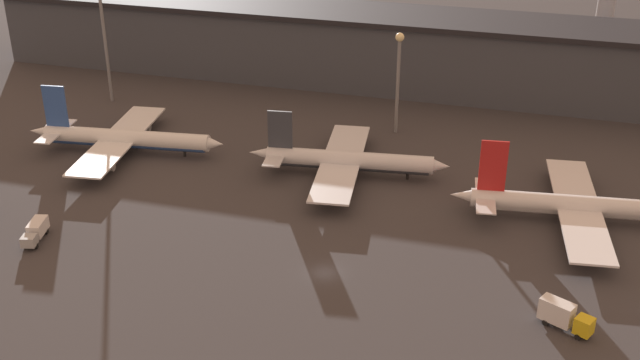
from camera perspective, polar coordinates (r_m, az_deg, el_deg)
name	(u,v)px	position (r m, az deg, el deg)	size (l,w,h in m)	color
ground	(325,273)	(120.90, 0.34, -6.62)	(600.00, 600.00, 0.00)	#383538
terminal_building	(424,52)	(193.37, 7.38, 8.98)	(214.82, 20.73, 17.81)	#3D424C
airplane_0	(124,138)	(163.22, -13.80, 2.89)	(40.18, 35.76, 13.22)	white
airplane_1	(346,161)	(149.15, 1.88, 1.39)	(37.74, 35.09, 12.04)	silver
airplane_2	(586,206)	(140.20, 18.41, -1.77)	(45.72, 37.31, 13.63)	silver
service_vehicle_1	(564,316)	(113.15, 16.96, -9.20)	(7.52, 5.11, 3.86)	gold
service_vehicle_4	(36,231)	(136.18, -19.57, -3.43)	(3.83, 7.54, 2.87)	#9EA3A8
lamp_post_0	(103,26)	(187.55, -15.16, 10.52)	(1.80, 1.80, 28.22)	slate
lamp_post_1	(398,69)	(165.17, 5.60, 7.87)	(1.80, 1.80, 21.43)	slate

